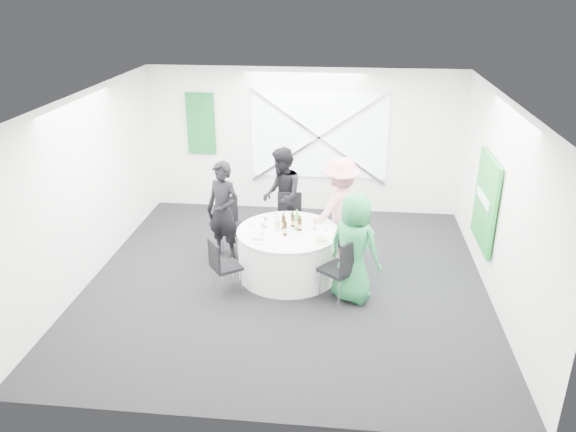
# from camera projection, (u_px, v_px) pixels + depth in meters

# --- Properties ---
(floor) EXTENTS (6.00, 6.00, 0.00)m
(floor) POSITION_uv_depth(u_px,v_px,m) (287.00, 281.00, 8.62)
(floor) COLOR black
(floor) RESTS_ON ground
(ceiling) EXTENTS (6.00, 6.00, 0.00)m
(ceiling) POSITION_uv_depth(u_px,v_px,m) (286.00, 98.00, 7.54)
(ceiling) COLOR white
(ceiling) RESTS_ON wall_back
(wall_back) EXTENTS (6.00, 0.00, 6.00)m
(wall_back) POSITION_uv_depth(u_px,v_px,m) (304.00, 141.00, 10.83)
(wall_back) COLOR white
(wall_back) RESTS_ON floor
(wall_front) EXTENTS (6.00, 0.00, 6.00)m
(wall_front) POSITION_uv_depth(u_px,v_px,m) (252.00, 307.00, 5.33)
(wall_front) COLOR white
(wall_front) RESTS_ON floor
(wall_left) EXTENTS (0.00, 6.00, 6.00)m
(wall_left) POSITION_uv_depth(u_px,v_px,m) (87.00, 188.00, 8.38)
(wall_left) COLOR white
(wall_left) RESTS_ON floor
(wall_right) EXTENTS (0.00, 6.00, 6.00)m
(wall_right) POSITION_uv_depth(u_px,v_px,m) (501.00, 204.00, 7.78)
(wall_right) COLOR white
(wall_right) RESTS_ON floor
(window_panel) EXTENTS (2.60, 0.03, 1.60)m
(window_panel) POSITION_uv_depth(u_px,v_px,m) (319.00, 137.00, 10.72)
(window_panel) COLOR white
(window_panel) RESTS_ON wall_back
(window_brace_a) EXTENTS (2.63, 0.05, 1.84)m
(window_brace_a) POSITION_uv_depth(u_px,v_px,m) (319.00, 138.00, 10.69)
(window_brace_a) COLOR silver
(window_brace_a) RESTS_ON window_panel
(window_brace_b) EXTENTS (2.63, 0.05, 1.84)m
(window_brace_b) POSITION_uv_depth(u_px,v_px,m) (319.00, 138.00, 10.69)
(window_brace_b) COLOR silver
(window_brace_b) RESTS_ON window_panel
(green_banner) EXTENTS (0.55, 0.04, 1.20)m
(green_banner) POSITION_uv_depth(u_px,v_px,m) (201.00, 124.00, 10.87)
(green_banner) COLOR #136026
(green_banner) RESTS_ON wall_back
(green_sign) EXTENTS (0.05, 1.20, 1.40)m
(green_sign) POSITION_uv_depth(u_px,v_px,m) (485.00, 202.00, 8.41)
(green_sign) COLOR #198C2D
(green_sign) RESTS_ON wall_right
(banquet_table) EXTENTS (1.56, 1.56, 0.76)m
(banquet_table) POSITION_uv_depth(u_px,v_px,m) (288.00, 253.00, 8.66)
(banquet_table) COLOR white
(banquet_table) RESTS_ON floor
(chair_back) EXTENTS (0.47, 0.48, 0.95)m
(chair_back) POSITION_uv_depth(u_px,v_px,m) (289.00, 217.00, 9.53)
(chair_back) COLOR black
(chair_back) RESTS_ON floor
(chair_back_left) EXTENTS (0.61, 0.61, 0.96)m
(chair_back_left) POSITION_uv_depth(u_px,v_px,m) (233.00, 222.00, 9.32)
(chair_back_left) COLOR black
(chair_back_left) RESTS_ON floor
(chair_back_right) EXTENTS (0.53, 0.52, 0.85)m
(chair_back_right) POSITION_uv_depth(u_px,v_px,m) (351.00, 235.00, 8.98)
(chair_back_right) COLOR black
(chair_back_right) RESTS_ON floor
(chair_front_right) EXTENTS (0.63, 0.63, 0.98)m
(chair_front_right) POSITION_uv_depth(u_px,v_px,m) (343.00, 265.00, 7.86)
(chair_front_right) COLOR black
(chair_front_right) RESTS_ON floor
(chair_front_left) EXTENTS (0.54, 0.54, 0.85)m
(chair_front_left) POSITION_uv_depth(u_px,v_px,m) (221.00, 263.00, 8.11)
(chair_front_left) COLOR black
(chair_front_left) RESTS_ON floor
(person_man_back_left) EXTENTS (0.71, 0.61, 1.65)m
(person_man_back_left) POSITION_uv_depth(u_px,v_px,m) (223.00, 211.00, 9.05)
(person_man_back_left) COLOR black
(person_man_back_left) RESTS_ON floor
(person_man_back) EXTENTS (0.60, 0.89, 1.69)m
(person_man_back) POSITION_uv_depth(u_px,v_px,m) (282.00, 196.00, 9.63)
(person_man_back) COLOR black
(person_man_back) RESTS_ON floor
(person_woman_pink) EXTENTS (1.19, 1.12, 1.73)m
(person_woman_pink) POSITION_uv_depth(u_px,v_px,m) (340.00, 210.00, 8.99)
(person_woman_pink) COLOR pink
(person_woman_pink) RESTS_ON floor
(person_woman_green) EXTENTS (0.94, 0.85, 1.62)m
(person_woman_green) POSITION_uv_depth(u_px,v_px,m) (354.00, 248.00, 7.85)
(person_woman_green) COLOR #227D43
(person_woman_green) RESTS_ON floor
(plate_back) EXTENTS (0.26, 0.26, 0.01)m
(plate_back) POSITION_uv_depth(u_px,v_px,m) (287.00, 215.00, 9.07)
(plate_back) COLOR white
(plate_back) RESTS_ON banquet_table
(plate_back_left) EXTENTS (0.27, 0.27, 0.01)m
(plate_back_left) POSITION_uv_depth(u_px,v_px,m) (257.00, 222.00, 8.80)
(plate_back_left) COLOR white
(plate_back_left) RESTS_ON banquet_table
(plate_back_right) EXTENTS (0.28, 0.28, 0.04)m
(plate_back_right) POSITION_uv_depth(u_px,v_px,m) (317.00, 222.00, 8.78)
(plate_back_right) COLOR white
(plate_back_right) RESTS_ON banquet_table
(plate_front_right) EXTENTS (0.28, 0.28, 0.04)m
(plate_front_right) POSITION_uv_depth(u_px,v_px,m) (321.00, 240.00, 8.17)
(plate_front_right) COLOR white
(plate_front_right) RESTS_ON banquet_table
(plate_front_left) EXTENTS (0.25, 0.25, 0.01)m
(plate_front_left) POSITION_uv_depth(u_px,v_px,m) (260.00, 241.00, 8.17)
(plate_front_left) COLOR white
(plate_front_left) RESTS_ON banquet_table
(napkin) EXTENTS (0.19, 0.15, 0.05)m
(napkin) POSITION_uv_depth(u_px,v_px,m) (258.00, 237.00, 8.19)
(napkin) COLOR white
(napkin) RESTS_ON plate_front_left
(beer_bottle_a) EXTENTS (0.06, 0.06, 0.27)m
(beer_bottle_a) POSITION_uv_depth(u_px,v_px,m) (283.00, 223.00, 8.53)
(beer_bottle_a) COLOR #37210A
(beer_bottle_a) RESTS_ON banquet_table
(beer_bottle_b) EXTENTS (0.06, 0.06, 0.24)m
(beer_bottle_b) POSITION_uv_depth(u_px,v_px,m) (293.00, 221.00, 8.61)
(beer_bottle_b) COLOR #37210A
(beer_bottle_b) RESTS_ON banquet_table
(beer_bottle_c) EXTENTS (0.06, 0.06, 0.25)m
(beer_bottle_c) POSITION_uv_depth(u_px,v_px,m) (300.00, 225.00, 8.48)
(beer_bottle_c) COLOR #37210A
(beer_bottle_c) RESTS_ON banquet_table
(beer_bottle_d) EXTENTS (0.06, 0.06, 0.27)m
(beer_bottle_d) POSITION_uv_depth(u_px,v_px,m) (285.00, 229.00, 8.31)
(beer_bottle_d) COLOR #37210A
(beer_bottle_d) RESTS_ON banquet_table
(green_water_bottle) EXTENTS (0.08, 0.08, 0.32)m
(green_water_bottle) POSITION_uv_depth(u_px,v_px,m) (297.00, 222.00, 8.49)
(green_water_bottle) COLOR green
(green_water_bottle) RESTS_ON banquet_table
(clear_water_bottle) EXTENTS (0.08, 0.08, 0.30)m
(clear_water_bottle) POSITION_uv_depth(u_px,v_px,m) (277.00, 223.00, 8.48)
(clear_water_bottle) COLOR white
(clear_water_bottle) RESTS_ON banquet_table
(wine_glass_a) EXTENTS (0.07, 0.07, 0.17)m
(wine_glass_a) POSITION_uv_depth(u_px,v_px,m) (266.00, 220.00, 8.58)
(wine_glass_a) COLOR white
(wine_glass_a) RESTS_ON banquet_table
(wine_glass_b) EXTENTS (0.07, 0.07, 0.17)m
(wine_glass_b) POSITION_uv_depth(u_px,v_px,m) (291.00, 215.00, 8.77)
(wine_glass_b) COLOR white
(wine_glass_b) RESTS_ON banquet_table
(wine_glass_c) EXTENTS (0.07, 0.07, 0.17)m
(wine_glass_c) POSITION_uv_depth(u_px,v_px,m) (315.00, 221.00, 8.52)
(wine_glass_c) COLOR white
(wine_glass_c) RESTS_ON banquet_table
(wine_glass_d) EXTENTS (0.07, 0.07, 0.17)m
(wine_glass_d) POSITION_uv_depth(u_px,v_px,m) (263.00, 226.00, 8.35)
(wine_glass_d) COLOR white
(wine_glass_d) RESTS_ON banquet_table
(wine_glass_e) EXTENTS (0.07, 0.07, 0.17)m
(wine_glass_e) POSITION_uv_depth(u_px,v_px,m) (276.00, 215.00, 8.77)
(wine_glass_e) COLOR white
(wine_glass_e) RESTS_ON banquet_table
(fork_a) EXTENTS (0.11, 0.13, 0.01)m
(fork_a) POSITION_uv_depth(u_px,v_px,m) (251.00, 235.00, 8.36)
(fork_a) COLOR silver
(fork_a) RESTS_ON banquet_table
(knife_a) EXTENTS (0.10, 0.13, 0.01)m
(knife_a) POSITION_uv_depth(u_px,v_px,m) (262.00, 243.00, 8.11)
(knife_a) COLOR silver
(knife_a) RESTS_ON banquet_table
(fork_b) EXTENTS (0.08, 0.14, 0.01)m
(fork_b) POSITION_uv_depth(u_px,v_px,m) (326.00, 230.00, 8.52)
(fork_b) COLOR silver
(fork_b) RESTS_ON banquet_table
(knife_b) EXTENTS (0.09, 0.14, 0.01)m
(knife_b) POSITION_uv_depth(u_px,v_px,m) (316.00, 221.00, 8.85)
(knife_b) COLOR silver
(knife_b) RESTS_ON banquet_table
(fork_c) EXTENTS (0.15, 0.03, 0.01)m
(fork_c) POSITION_uv_depth(u_px,v_px,m) (305.00, 217.00, 8.98)
(fork_c) COLOR silver
(fork_c) RESTS_ON banquet_table
(knife_c) EXTENTS (0.15, 0.02, 0.01)m
(knife_c) POSITION_uv_depth(u_px,v_px,m) (280.00, 216.00, 9.03)
(knife_c) COLOR silver
(knife_c) RESTS_ON banquet_table
(fork_d) EXTENTS (0.08, 0.14, 0.01)m
(fork_d) POSITION_uv_depth(u_px,v_px,m) (264.00, 219.00, 8.91)
(fork_d) COLOR silver
(fork_d) RESTS_ON banquet_table
(knife_d) EXTENTS (0.10, 0.13, 0.01)m
(knife_d) POSITION_uv_depth(u_px,v_px,m) (254.00, 225.00, 8.71)
(knife_d) COLOR silver
(knife_d) RESTS_ON banquet_table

